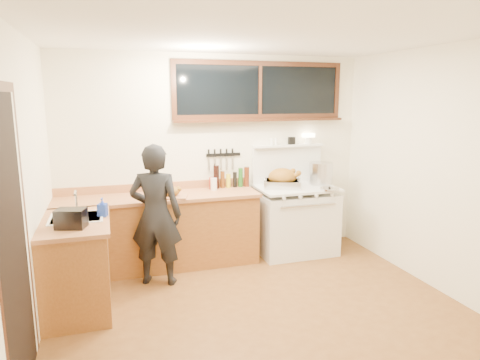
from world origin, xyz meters
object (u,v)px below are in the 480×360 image
object	(u,v)px
man	(156,215)
cutting_board	(172,193)
vintage_stove	(295,218)
roast_turkey	(283,180)

from	to	relation	value
man	cutting_board	world-z (taller)	man
vintage_stove	man	size ratio (longest dim) A/B	1.00
man	cutting_board	xyz separation A→B (m)	(0.22, 0.32, 0.16)
man	roast_turkey	bearing A→B (deg)	14.81
man	roast_turkey	xyz separation A→B (m)	(1.69, 0.45, 0.21)
roast_turkey	cutting_board	bearing A→B (deg)	-174.94
man	vintage_stove	bearing A→B (deg)	13.07
man	roast_turkey	size ratio (longest dim) A/B	2.80
vintage_stove	cutting_board	size ratio (longest dim) A/B	3.65
vintage_stove	cutting_board	xyz separation A→B (m)	(-1.66, -0.12, 0.49)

